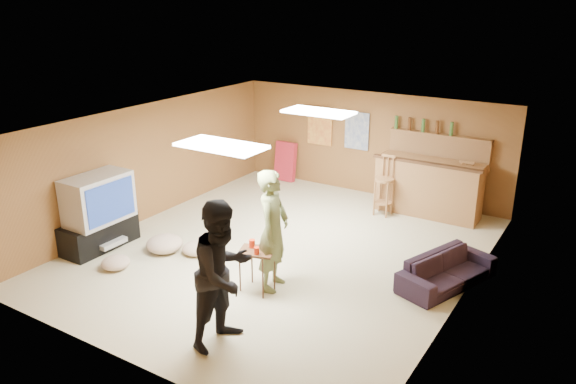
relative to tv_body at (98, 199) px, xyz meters
The scene contains 32 objects.
ground 3.18m from the tv_body, 29.51° to the left, with size 7.00×7.00×0.00m, color #B7AF8C.
ceiling 3.31m from the tv_body, 29.51° to the left, with size 6.00×7.00×0.02m, color silver.
wall_back 5.66m from the tv_body, 62.08° to the left, with size 6.00×0.02×2.20m, color brown.
wall_front 3.33m from the tv_body, 37.04° to the right, with size 6.00×0.02×2.20m, color brown.
wall_left 1.55m from the tv_body, 103.13° to the left, with size 0.02×7.00×2.20m, color brown.
wall_right 5.85m from the tv_body, 14.87° to the left, with size 0.02×7.00×2.20m, color brown.
tv_stand 0.65m from the tv_body, behind, with size 0.55×1.30×0.50m, color black.
dvd_box 0.76m from the tv_body, ahead, with size 0.35×0.50×0.08m, color #B2B2B7.
tv_body is the anchor object (origin of this frame).
tv_screen 0.31m from the tv_body, ahead, with size 0.02×0.95×0.65m, color navy.
bar_counter 6.09m from the tv_body, 47.00° to the left, with size 2.00×0.60×1.10m, color brown.
bar_lip 5.91m from the tv_body, 45.34° to the left, with size 2.10×0.12×0.05m, color #3B2213.
bar_shelf 6.45m from the tv_body, 49.74° to the left, with size 2.00×0.18×0.05m, color brown.
bar_backing 6.44m from the tv_body, 49.85° to the left, with size 2.00×0.14×0.60m, color brown.
poster_left 5.19m from the tv_body, 73.70° to the left, with size 0.60×0.03×0.85m, color #BF3F26.
poster_right 5.51m from the tv_body, 64.65° to the left, with size 0.55×0.03×0.80m, color #334C99.
folding_chair_stack 4.86m from the tv_body, 82.29° to the left, with size 0.50×0.14×0.90m, color #B72133.
ceiling_panel_front 2.94m from the tv_body, ahead, with size 1.20×0.60×0.04m, color white.
ceiling_panel_back 3.99m from the tv_body, 45.54° to the left, with size 1.20×0.60×0.04m, color white.
person_olive 3.22m from the tv_body, ahead, with size 0.66×0.43×1.80m, color #5F693C.
person_black 3.60m from the tv_body, 16.86° to the right, with size 0.91×0.71×1.86m, color black.
sofa 5.69m from the tv_body, 18.76° to the left, with size 1.63×0.64×0.48m, color black.
tray_table 3.12m from the tv_body, ahead, with size 0.49×0.40×0.64m, color #3B2213.
cup_red_near 2.96m from the tv_body, ahead, with size 0.09×0.09×0.12m, color red.
cup_red_far 3.14m from the tv_body, ahead, with size 0.08×0.08×0.10m, color red.
cup_blue 3.24m from the tv_body, ahead, with size 0.09×0.09×0.12m, color #17429E.
bar_stool_left 5.25m from the tv_body, 49.13° to the left, with size 0.40×0.40×1.27m, color brown, non-canonical shape.
bar_stool_right 6.49m from the tv_body, 41.90° to the left, with size 0.36×0.36×1.14m, color brown, non-canonical shape.
cushion_near_tv 1.32m from the tv_body, 25.17° to the left, with size 0.61×0.61×0.28m, color tan.
cushion_mid 1.82m from the tv_body, 23.69° to the left, with size 0.47×0.47×0.21m, color tan.
cushion_far 1.18m from the tv_body, 28.46° to the right, with size 0.45×0.45×0.20m, color tan.
bottle_row 6.24m from the tv_body, 52.02° to the left, with size 1.20×0.08×0.26m, color #3F7233, non-canonical shape.
Camera 1 is at (4.63, -7.23, 4.09)m, focal length 35.00 mm.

